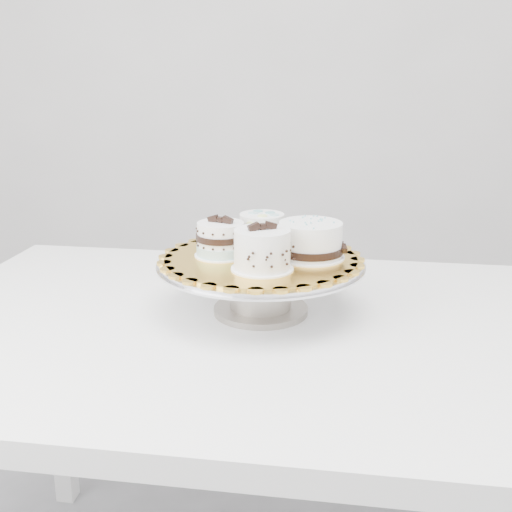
{
  "coord_description": "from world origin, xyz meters",
  "views": [
    {
      "loc": [
        0.09,
        -0.85,
        1.21
      ],
      "look_at": [
        0.03,
        0.3,
        0.87
      ],
      "focal_mm": 45.0,
      "sensor_mm": 36.0,
      "label": 1
    }
  ],
  "objects_px": {
    "cake_board": "(261,258)",
    "cake_ribbon": "(311,241)",
    "cake_banded": "(221,240)",
    "cake_dots": "(262,230)",
    "table": "(252,355)",
    "cake_swirl": "(262,251)",
    "cake_stand": "(261,277)"
  },
  "relations": [
    {
      "from": "table",
      "to": "cake_banded",
      "type": "xyz_separation_m",
      "value": [
        -0.06,
        0.05,
        0.21
      ]
    },
    {
      "from": "cake_stand",
      "to": "cake_ribbon",
      "type": "relative_size",
      "value": 2.82
    },
    {
      "from": "cake_board",
      "to": "cake_ribbon",
      "type": "distance_m",
      "value": 0.1
    },
    {
      "from": "cake_board",
      "to": "cake_dots",
      "type": "bearing_deg",
      "value": 91.17
    },
    {
      "from": "cake_dots",
      "to": "table",
      "type": "bearing_deg",
      "value": -109.38
    },
    {
      "from": "cake_banded",
      "to": "cake_ribbon",
      "type": "relative_size",
      "value": 0.82
    },
    {
      "from": "cake_stand",
      "to": "cake_board",
      "type": "distance_m",
      "value": 0.04
    },
    {
      "from": "cake_ribbon",
      "to": "cake_dots",
      "type": "bearing_deg",
      "value": 132.3
    },
    {
      "from": "cake_dots",
      "to": "cake_ribbon",
      "type": "height_order",
      "value": "cake_ribbon"
    },
    {
      "from": "cake_ribbon",
      "to": "table",
      "type": "bearing_deg",
      "value": -163.69
    },
    {
      "from": "cake_swirl",
      "to": "cake_dots",
      "type": "bearing_deg",
      "value": 68.33
    },
    {
      "from": "table",
      "to": "cake_stand",
      "type": "bearing_deg",
      "value": 80.18
    },
    {
      "from": "cake_banded",
      "to": "cake_board",
      "type": "bearing_deg",
      "value": 18.78
    },
    {
      "from": "cake_board",
      "to": "table",
      "type": "bearing_deg",
      "value": -105.62
    },
    {
      "from": "cake_banded",
      "to": "cake_dots",
      "type": "distance_m",
      "value": 0.11
    },
    {
      "from": "cake_banded",
      "to": "cake_dots",
      "type": "xyz_separation_m",
      "value": [
        0.07,
        0.07,
        0.0
      ]
    },
    {
      "from": "cake_board",
      "to": "cake_ribbon",
      "type": "height_order",
      "value": "cake_ribbon"
    },
    {
      "from": "table",
      "to": "cake_swirl",
      "type": "bearing_deg",
      "value": -49.98
    },
    {
      "from": "cake_swirl",
      "to": "cake_stand",
      "type": "bearing_deg",
      "value": 69.95
    },
    {
      "from": "cake_board",
      "to": "cake_dots",
      "type": "distance_m",
      "value": 0.09
    },
    {
      "from": "cake_swirl",
      "to": "cake_board",
      "type": "bearing_deg",
      "value": 69.95
    },
    {
      "from": "cake_stand",
      "to": "cake_swirl",
      "type": "xyz_separation_m",
      "value": [
        0.01,
        -0.08,
        0.07
      ]
    },
    {
      "from": "cake_board",
      "to": "cake_swirl",
      "type": "relative_size",
      "value": 2.75
    },
    {
      "from": "cake_board",
      "to": "cake_dots",
      "type": "xyz_separation_m",
      "value": [
        -0.0,
        0.08,
        0.04
      ]
    },
    {
      "from": "cake_stand",
      "to": "cake_swirl",
      "type": "height_order",
      "value": "cake_swirl"
    },
    {
      "from": "table",
      "to": "cake_ribbon",
      "type": "relative_size",
      "value": 9.99
    },
    {
      "from": "table",
      "to": "cake_stand",
      "type": "xyz_separation_m",
      "value": [
        0.01,
        0.05,
        0.14
      ]
    },
    {
      "from": "cake_swirl",
      "to": "cake_ribbon",
      "type": "height_order",
      "value": "cake_swirl"
    },
    {
      "from": "table",
      "to": "cake_ribbon",
      "type": "height_order",
      "value": "cake_ribbon"
    },
    {
      "from": "cake_stand",
      "to": "cake_dots",
      "type": "relative_size",
      "value": 3.57
    },
    {
      "from": "cake_stand",
      "to": "cake_ribbon",
      "type": "xyz_separation_m",
      "value": [
        0.09,
        0.0,
        0.07
      ]
    },
    {
      "from": "cake_board",
      "to": "cake_banded",
      "type": "distance_m",
      "value": 0.08
    }
  ]
}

